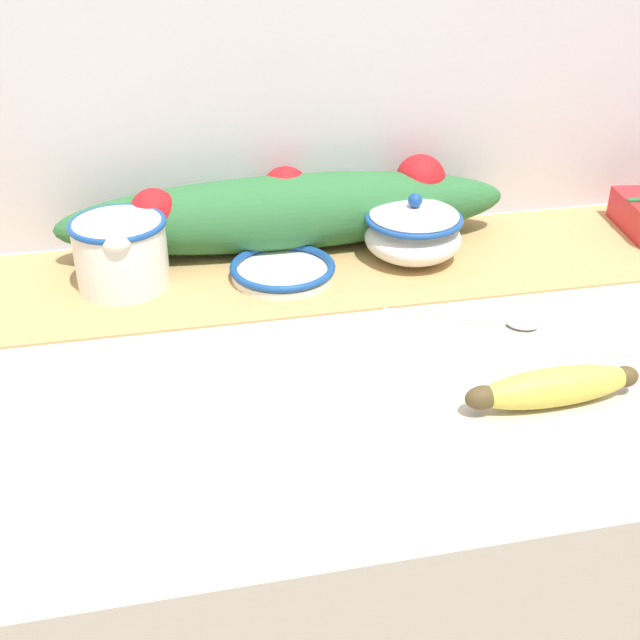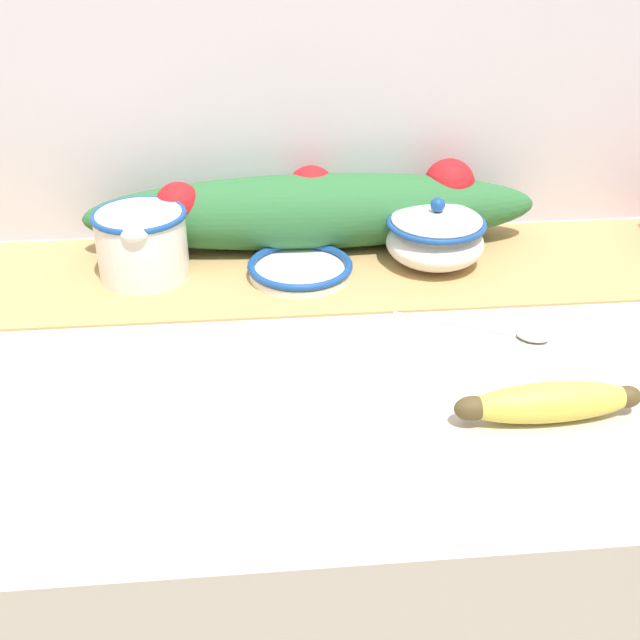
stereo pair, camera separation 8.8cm
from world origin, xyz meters
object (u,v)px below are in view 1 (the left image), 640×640
object	(u,v)px
small_dish	(283,270)
sugar_bowl	(413,231)
cream_pitcher	(121,251)
spoon	(510,323)
banana	(553,387)

from	to	relation	value
small_dish	sugar_bowl	bearing A→B (deg)	5.92
cream_pitcher	spoon	size ratio (longest dim) A/B	0.81
small_dish	banana	distance (m)	0.41
cream_pitcher	banana	bearing A→B (deg)	-39.89
sugar_bowl	small_dish	xyz separation A→B (m)	(-0.19, -0.02, -0.03)
cream_pitcher	banana	world-z (taller)	cream_pitcher
banana	small_dish	bearing A→B (deg)	123.30
cream_pitcher	small_dish	distance (m)	0.21
small_dish	spoon	world-z (taller)	small_dish
spoon	banana	bearing A→B (deg)	-71.87
cream_pitcher	sugar_bowl	distance (m)	0.39
small_dish	banana	world-z (taller)	banana
sugar_bowl	small_dish	bearing A→B (deg)	-174.08
small_dish	spoon	bearing A→B (deg)	-36.21
sugar_bowl	spoon	world-z (taller)	sugar_bowl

